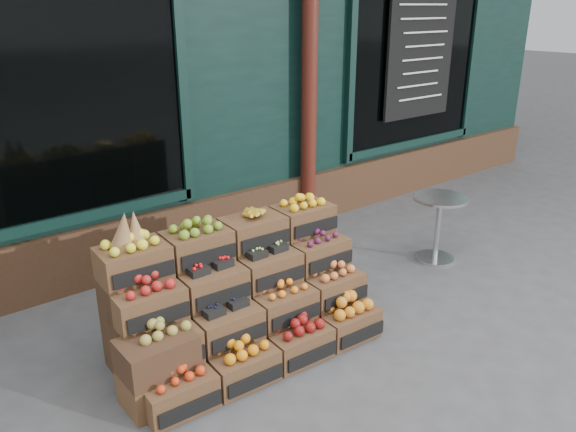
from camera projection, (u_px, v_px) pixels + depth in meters
ground at (359, 328)px, 4.71m from camera, size 60.00×60.00×0.00m
shop_facade at (95, 16)px, 7.59m from camera, size 12.00×6.24×4.80m
crate_display at (241, 302)px, 4.36m from camera, size 2.03×1.08×1.24m
spare_crates at (158, 370)px, 3.77m from camera, size 0.49×0.34×0.49m
bistro_table at (438, 221)px, 5.83m from camera, size 0.56×0.56×0.70m
shopkeeper at (52, 186)px, 5.45m from camera, size 0.77×0.65×1.78m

